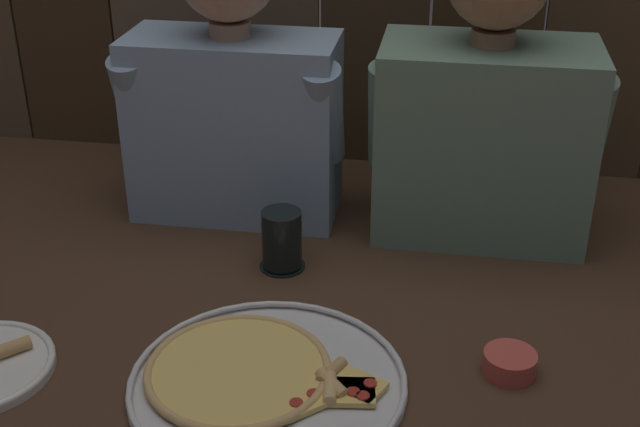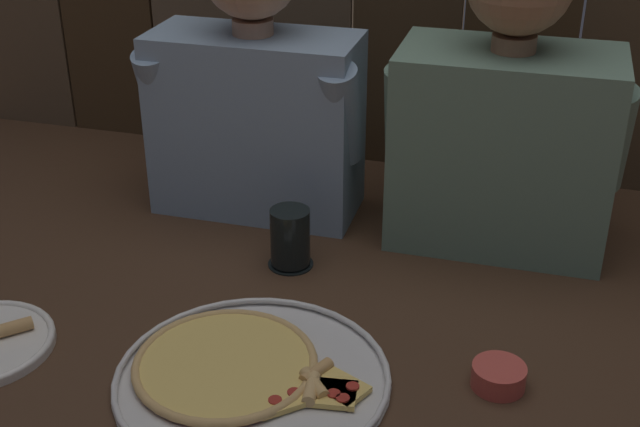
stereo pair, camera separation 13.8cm
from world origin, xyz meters
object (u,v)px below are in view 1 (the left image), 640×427
(dipping_bowl, at_px, (510,362))
(diner_right, at_px, (487,102))
(drinking_glass, at_px, (282,240))
(diner_left, at_px, (233,82))
(pizza_tray, at_px, (259,377))

(dipping_bowl, relative_size, diner_right, 0.14)
(diner_right, bearing_deg, drinking_glass, -148.86)
(dipping_bowl, distance_m, diner_left, 0.76)
(pizza_tray, bearing_deg, drinking_glass, 95.63)
(diner_left, distance_m, diner_right, 0.49)
(dipping_bowl, bearing_deg, drinking_glass, 148.05)
(diner_left, bearing_deg, diner_right, -0.01)
(pizza_tray, distance_m, diner_left, 0.64)
(drinking_glass, bearing_deg, dipping_bowl, -31.95)
(drinking_glass, bearing_deg, diner_left, 122.71)
(pizza_tray, xyz_separation_m, diner_right, (0.32, 0.55, 0.26))
(dipping_bowl, xyz_separation_m, diner_left, (-0.54, 0.47, 0.26))
(pizza_tray, height_order, diner_right, diner_right)
(drinking_glass, height_order, diner_right, diner_right)
(diner_left, bearing_deg, drinking_glass, -57.29)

